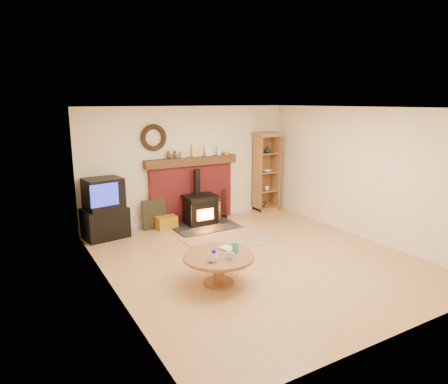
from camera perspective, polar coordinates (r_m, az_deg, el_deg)
ground at (r=7.13m, az=4.83°, el=-9.49°), size 5.50×5.50×0.00m
room_shell at (r=6.74m, az=4.52°, el=4.38°), size 5.02×5.52×2.61m
chimney_breast at (r=9.11m, az=-4.65°, el=0.76°), size 2.20×0.22×1.78m
wood_stove at (r=8.89m, az=-3.30°, el=-2.70°), size 1.40×1.00×1.23m
area_rug at (r=8.04m, az=0.98°, el=-6.74°), size 1.84×1.31×0.01m
tv_unit at (r=8.33m, az=-16.71°, el=-2.42°), size 0.91×0.70×1.23m
curio_cabinet at (r=9.97m, az=5.94°, el=2.86°), size 0.63×0.46×1.97m
firelog_box at (r=8.76m, az=-8.22°, el=-4.34°), size 0.45×0.30×0.27m
leaning_painting at (r=8.77m, az=-9.90°, el=-3.12°), size 0.53×0.14×0.64m
fire_tools at (r=9.47m, az=-0.00°, el=-2.90°), size 0.16×0.16×0.70m
coffee_table at (r=6.07m, az=-0.72°, el=-9.75°), size 1.08×1.08×0.62m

